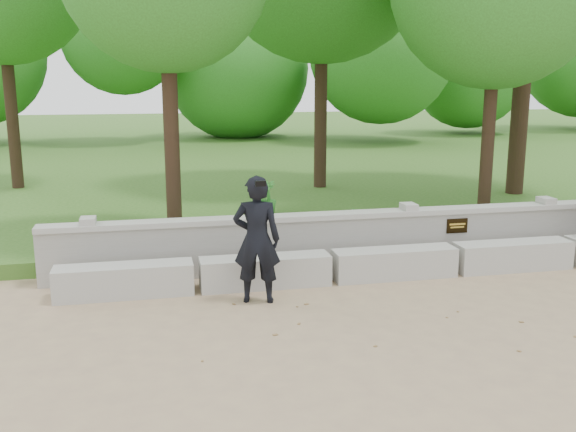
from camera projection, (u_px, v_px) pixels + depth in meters
name	position (u px, v px, depth m)	size (l,w,h in m)	color
ground	(522.00, 316.00, 8.21)	(80.00, 80.00, 0.00)	#9C8460
lawn	(288.00, 165.00, 21.56)	(40.00, 22.00, 0.25)	#2A5616
concrete_bench	(455.00, 259.00, 9.98)	(11.90, 0.45, 0.45)	#A7A59E
parapet_wall	(436.00, 234.00, 10.60)	(12.50, 0.35, 0.90)	#9D9B94
man_main	(257.00, 239.00, 8.58)	(0.71, 0.65, 1.74)	black
shrub_a	(265.00, 227.00, 10.67)	(0.33, 0.22, 0.62)	#32802B
shrub_b	(355.00, 225.00, 11.01)	(0.29, 0.24, 0.53)	#32802B
shrub_d	(267.00, 197.00, 13.21)	(0.38, 0.34, 0.68)	#32802B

